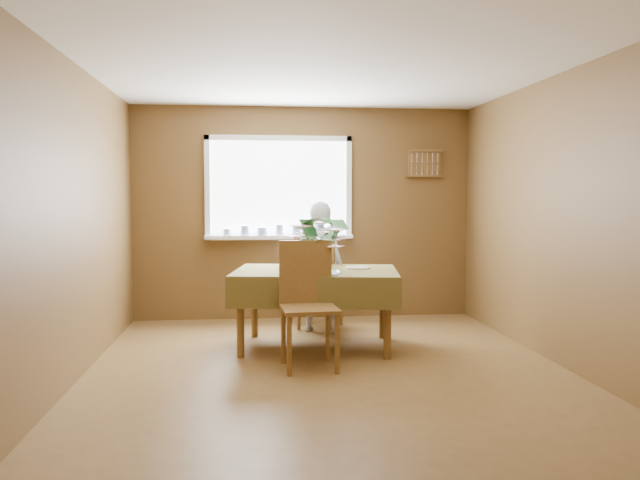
{
  "coord_description": "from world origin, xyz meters",
  "views": [
    {
      "loc": [
        -0.63,
        -5.13,
        1.45
      ],
      "look_at": [
        0.0,
        0.55,
        1.05
      ],
      "focal_mm": 35.0,
      "sensor_mm": 36.0,
      "label": 1
    }
  ],
  "objects": [
    {
      "name": "table_knife",
      "position": [
        0.17,
        0.57,
        0.76
      ],
      "size": [
        0.03,
        0.2,
        0.0
      ],
      "primitive_type": "cube",
      "rotation": [
        0.0,
        0.0,
        -0.05
      ],
      "color": "silver",
      "rests_on": "dining_table"
    },
    {
      "name": "flower_bouquet",
      "position": [
        -0.03,
        0.5,
        1.05
      ],
      "size": [
        0.54,
        0.54,
        0.46
      ],
      "rotation": [
        0.0,
        0.0,
        0.42
      ],
      "color": "white",
      "rests_on": "dining_table"
    },
    {
      "name": "wall_left",
      "position": [
        -2.0,
        0.0,
        1.25
      ],
      "size": [
        0.0,
        4.5,
        4.5
      ],
      "primitive_type": "plane",
      "rotation": [
        1.57,
        0.0,
        1.57
      ],
      "color": "brown",
      "rests_on": "floor"
    },
    {
      "name": "side_plate",
      "position": [
        0.41,
        0.84,
        0.76
      ],
      "size": [
        0.26,
        0.26,
        0.01
      ],
      "primitive_type": "cylinder",
      "rotation": [
        0.0,
        0.0,
        -0.08
      ],
      "color": "white",
      "rests_on": "dining_table"
    },
    {
      "name": "window_assembly",
      "position": [
        -0.3,
        2.19,
        1.34
      ],
      "size": [
        1.72,
        0.2,
        1.22
      ],
      "color": "white",
      "rests_on": "wall_back"
    },
    {
      "name": "ceiling",
      "position": [
        0.0,
        0.0,
        2.5
      ],
      "size": [
        4.5,
        4.5,
        0.0
      ],
      "primitive_type": "plane",
      "rotation": [
        3.14,
        0.0,
        0.0
      ],
      "color": "white",
      "rests_on": "wall_back"
    },
    {
      "name": "chair_far",
      "position": [
        0.09,
        1.57,
        0.55
      ],
      "size": [
        0.57,
        0.57,
        1.02
      ],
      "rotation": [
        0.0,
        0.0,
        2.74
      ],
      "color": "brown",
      "rests_on": "floor"
    },
    {
      "name": "seated_woman",
      "position": [
        0.1,
        1.46,
        0.7
      ],
      "size": [
        0.59,
        0.47,
        1.4
      ],
      "primitive_type": "imported",
      "rotation": [
        0.0,
        0.0,
        2.84
      ],
      "color": "white",
      "rests_on": "floor"
    },
    {
      "name": "wall_back",
      "position": [
        0.0,
        2.25,
        1.25
      ],
      "size": [
        4.0,
        0.0,
        4.0
      ],
      "primitive_type": "plane",
      "rotation": [
        1.57,
        0.0,
        0.0
      ],
      "color": "brown",
      "rests_on": "floor"
    },
    {
      "name": "dining_table",
      "position": [
        -0.02,
        0.76,
        0.66
      ],
      "size": [
        1.69,
        1.28,
        0.76
      ],
      "rotation": [
        0.0,
        0.0,
        -0.16
      ],
      "color": "brown",
      "rests_on": "floor"
    },
    {
      "name": "floor",
      "position": [
        0.0,
        0.0,
        0.0
      ],
      "size": [
        4.5,
        4.5,
        0.0
      ],
      "primitive_type": "plane",
      "color": "brown",
      "rests_on": "ground"
    },
    {
      "name": "wall_right",
      "position": [
        2.0,
        0.0,
        1.25
      ],
      "size": [
        0.0,
        4.5,
        4.5
      ],
      "primitive_type": "plane",
      "rotation": [
        1.57,
        0.0,
        -1.57
      ],
      "color": "brown",
      "rests_on": "floor"
    },
    {
      "name": "wall_front",
      "position": [
        0.0,
        -2.25,
        1.25
      ],
      "size": [
        4.0,
        0.0,
        4.0
      ],
      "primitive_type": "plane",
      "rotation": [
        -1.57,
        0.0,
        0.0
      ],
      "color": "brown",
      "rests_on": "floor"
    },
    {
      "name": "chair_near",
      "position": [
        -0.15,
        0.12,
        0.58
      ],
      "size": [
        0.49,
        0.49,
        1.07
      ],
      "rotation": [
        0.0,
        0.0,
        0.07
      ],
      "color": "brown",
      "rests_on": "floor"
    },
    {
      "name": "spoon_rack",
      "position": [
        1.45,
        2.22,
        1.85
      ],
      "size": [
        0.44,
        0.05,
        0.33
      ],
      "color": "brown",
      "rests_on": "wall_back"
    }
  ]
}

